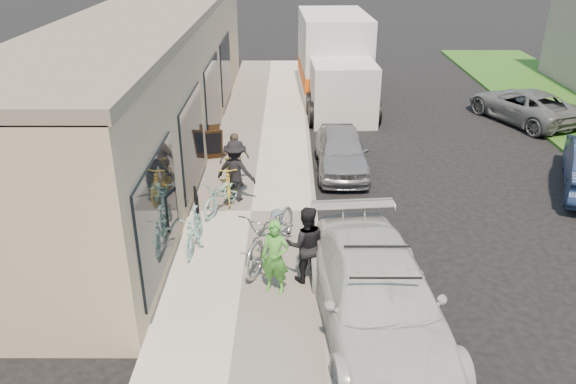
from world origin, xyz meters
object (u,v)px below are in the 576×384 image
object	(u,v)px
sandwich_board	(212,143)
man_standing	(306,244)
sedan_silver	(341,151)
bystander_a	(236,171)
cruiser_bike_a	(194,230)
cruiser_bike_c	(228,180)
moving_truck	(335,64)
tandem_bike	(271,232)
sedan_white	(377,297)
woman_rider	(275,257)
bystander_b	(234,160)
bike_rack	(197,205)
cruiser_bike_b	(222,195)
far_car_gray	(523,105)

from	to	relation	value
sandwich_board	man_standing	size ratio (longest dim) A/B	0.60
sedan_silver	bystander_a	xyz separation A→B (m)	(-2.83, -2.24, 0.33)
cruiser_bike_a	cruiser_bike_c	bearing A→B (deg)	82.43
man_standing	sedan_silver	bearing A→B (deg)	-104.83
moving_truck	tandem_bike	distance (m)	12.52
man_standing	cruiser_bike_c	bearing A→B (deg)	-66.40
man_standing	tandem_bike	bearing A→B (deg)	-51.31
man_standing	cruiser_bike_a	world-z (taller)	man_standing
sedan_white	woman_rider	xyz separation A→B (m)	(-1.76, 0.98, 0.17)
sedan_white	bystander_b	size ratio (longest dim) A/B	3.47
bike_rack	cruiser_bike_b	size ratio (longest dim) A/B	0.57
woman_rider	cruiser_bike_c	world-z (taller)	woman_rider
sedan_silver	sandwich_board	bearing A→B (deg)	171.36
man_standing	woman_rider	bearing A→B (deg)	30.45
sedan_silver	far_car_gray	distance (m)	8.32
bike_rack	tandem_bike	size ratio (longest dim) A/B	0.38
moving_truck	man_standing	bearing A→B (deg)	-98.98
tandem_bike	cruiser_bike_a	distance (m)	1.72
cruiser_bike_c	bystander_b	distance (m)	0.80
sedan_silver	cruiser_bike_b	world-z (taller)	sedan_silver
sandwich_board	cruiser_bike_a	xyz separation A→B (m)	(0.25, -5.22, -0.04)
sandwich_board	bystander_a	size ratio (longest dim) A/B	0.59
sedan_silver	cruiser_bike_c	size ratio (longest dim) A/B	2.20
tandem_bike	woman_rider	bearing A→B (deg)	-63.61
cruiser_bike_b	cruiser_bike_c	bearing A→B (deg)	108.25
bike_rack	sandwich_board	world-z (taller)	sandwich_board
sedan_white	far_car_gray	bearing A→B (deg)	54.22
bike_rack	sandwich_board	size ratio (longest dim) A/B	0.96
sedan_white	bystander_a	bearing A→B (deg)	114.64
sedan_white	man_standing	xyz separation A→B (m)	(-1.18, 1.37, 0.22)
cruiser_bike_a	woman_rider	bearing A→B (deg)	-38.03
cruiser_bike_c	cruiser_bike_a	bearing A→B (deg)	-107.92
sedan_silver	moving_truck	size ratio (longest dim) A/B	0.52
moving_truck	woman_rider	world-z (taller)	moving_truck
bystander_b	bike_rack	bearing A→B (deg)	-139.95
moving_truck	cruiser_bike_c	xyz separation A→B (m)	(-3.35, -9.40, -0.85)
woman_rider	cruiser_bike_a	bearing A→B (deg)	156.29
tandem_bike	man_standing	distance (m)	1.03
sandwich_board	cruiser_bike_c	world-z (taller)	cruiser_bike_c
sandwich_board	cruiser_bike_b	world-z (taller)	sandwich_board
bike_rack	sedan_silver	xyz separation A→B (m)	(3.60, 3.66, -0.09)
man_standing	moving_truck	bearing A→B (deg)	-99.83
moving_truck	far_car_gray	bearing A→B (deg)	-24.47
cruiser_bike_c	bystander_b	bearing A→B (deg)	74.97
moving_truck	man_standing	xyz separation A→B (m)	(-1.49, -13.07, -0.55)
moving_truck	bystander_b	size ratio (longest dim) A/B	4.70
cruiser_bike_a	cruiser_bike_c	distance (m)	2.54
far_car_gray	cruiser_bike_c	xyz separation A→B (m)	(-9.98, -6.73, 0.04)
sedan_silver	tandem_bike	world-z (taller)	tandem_bike
sedan_white	far_car_gray	size ratio (longest dim) A/B	1.19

